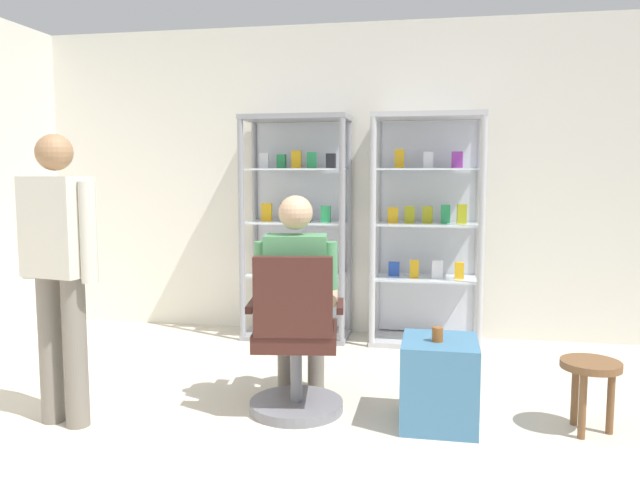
{
  "coord_description": "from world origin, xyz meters",
  "views": [
    {
      "loc": [
        0.63,
        -2.49,
        1.41
      ],
      "look_at": [
        -0.09,
        1.34,
        1.0
      ],
      "focal_mm": 35.08,
      "sensor_mm": 36.0,
      "label": 1
    }
  ],
  "objects_px": {
    "storage_crate": "(439,382)",
    "standing_customer": "(59,261)",
    "office_chair": "(295,349)",
    "tea_glass": "(437,334)",
    "seated_shopkeeper": "(297,290)",
    "wooden_stool": "(590,375)",
    "display_cabinet_left": "(298,226)",
    "display_cabinet_right": "(427,228)"
  },
  "relations": [
    {
      "from": "storage_crate",
      "to": "standing_customer",
      "type": "relative_size",
      "value": 0.3
    },
    {
      "from": "office_chair",
      "to": "storage_crate",
      "type": "distance_m",
      "value": 0.84
    },
    {
      "from": "office_chair",
      "to": "tea_glass",
      "type": "distance_m",
      "value": 0.83
    },
    {
      "from": "seated_shopkeeper",
      "to": "wooden_stool",
      "type": "height_order",
      "value": "seated_shopkeeper"
    },
    {
      "from": "office_chair",
      "to": "seated_shopkeeper",
      "type": "distance_m",
      "value": 0.36
    },
    {
      "from": "office_chair",
      "to": "wooden_stool",
      "type": "relative_size",
      "value": 2.39
    },
    {
      "from": "storage_crate",
      "to": "wooden_stool",
      "type": "relative_size",
      "value": 1.21
    },
    {
      "from": "storage_crate",
      "to": "tea_glass",
      "type": "xyz_separation_m",
      "value": [
        -0.02,
        -0.04,
        0.28
      ]
    },
    {
      "from": "display_cabinet_left",
      "to": "standing_customer",
      "type": "distance_m",
      "value": 2.33
    },
    {
      "from": "display_cabinet_left",
      "to": "display_cabinet_right",
      "type": "height_order",
      "value": "same"
    },
    {
      "from": "storage_crate",
      "to": "office_chair",
      "type": "bearing_deg",
      "value": -179.26
    },
    {
      "from": "office_chair",
      "to": "storage_crate",
      "type": "height_order",
      "value": "office_chair"
    },
    {
      "from": "wooden_stool",
      "to": "office_chair",
      "type": "bearing_deg",
      "value": -178.49
    },
    {
      "from": "storage_crate",
      "to": "standing_customer",
      "type": "xyz_separation_m",
      "value": [
        -2.09,
        -0.39,
        0.69
      ]
    },
    {
      "from": "display_cabinet_right",
      "to": "wooden_stool",
      "type": "bearing_deg",
      "value": -62.09
    },
    {
      "from": "office_chair",
      "to": "standing_customer",
      "type": "height_order",
      "value": "standing_customer"
    },
    {
      "from": "display_cabinet_left",
      "to": "wooden_stool",
      "type": "xyz_separation_m",
      "value": [
        2.02,
        -1.74,
        -0.64
      ]
    },
    {
      "from": "display_cabinet_right",
      "to": "storage_crate",
      "type": "distance_m",
      "value": 1.91
    },
    {
      "from": "office_chair",
      "to": "tea_glass",
      "type": "relative_size",
      "value": 11.89
    },
    {
      "from": "display_cabinet_right",
      "to": "standing_customer",
      "type": "xyz_separation_m",
      "value": [
        -1.97,
        -2.16,
        -0.03
      ]
    },
    {
      "from": "tea_glass",
      "to": "seated_shopkeeper",
      "type": "bearing_deg",
      "value": 167.4
    },
    {
      "from": "office_chair",
      "to": "standing_customer",
      "type": "xyz_separation_m",
      "value": [
        -1.26,
        -0.38,
        0.54
      ]
    },
    {
      "from": "display_cabinet_right",
      "to": "seated_shopkeeper",
      "type": "distance_m",
      "value": 1.8
    },
    {
      "from": "seated_shopkeeper",
      "to": "storage_crate",
      "type": "relative_size",
      "value": 2.65
    },
    {
      "from": "display_cabinet_right",
      "to": "standing_customer",
      "type": "relative_size",
      "value": 1.17
    },
    {
      "from": "display_cabinet_right",
      "to": "office_chair",
      "type": "bearing_deg",
      "value": -111.97
    },
    {
      "from": "office_chair",
      "to": "display_cabinet_right",
      "type": "bearing_deg",
      "value": 68.03
    },
    {
      "from": "tea_glass",
      "to": "display_cabinet_left",
      "type": "bearing_deg",
      "value": 123.56
    },
    {
      "from": "seated_shopkeeper",
      "to": "standing_customer",
      "type": "xyz_separation_m",
      "value": [
        -1.23,
        -0.54,
        0.22
      ]
    },
    {
      "from": "seated_shopkeeper",
      "to": "wooden_stool",
      "type": "xyz_separation_m",
      "value": [
        1.66,
        -0.12,
        -0.39
      ]
    },
    {
      "from": "seated_shopkeeper",
      "to": "standing_customer",
      "type": "bearing_deg",
      "value": -156.44
    },
    {
      "from": "seated_shopkeeper",
      "to": "wooden_stool",
      "type": "distance_m",
      "value": 1.71
    },
    {
      "from": "standing_customer",
      "to": "display_cabinet_left",
      "type": "bearing_deg",
      "value": 67.95
    },
    {
      "from": "office_chair",
      "to": "seated_shopkeeper",
      "type": "height_order",
      "value": "seated_shopkeeper"
    },
    {
      "from": "standing_customer",
      "to": "wooden_stool",
      "type": "relative_size",
      "value": 4.06
    },
    {
      "from": "display_cabinet_left",
      "to": "storage_crate",
      "type": "distance_m",
      "value": 2.26
    },
    {
      "from": "display_cabinet_left",
      "to": "seated_shopkeeper",
      "type": "bearing_deg",
      "value": -77.49
    },
    {
      "from": "display_cabinet_right",
      "to": "wooden_stool",
      "type": "distance_m",
      "value": 2.07
    },
    {
      "from": "display_cabinet_right",
      "to": "office_chair",
      "type": "height_order",
      "value": "display_cabinet_right"
    },
    {
      "from": "office_chair",
      "to": "storage_crate",
      "type": "bearing_deg",
      "value": 0.74
    },
    {
      "from": "office_chair",
      "to": "standing_customer",
      "type": "bearing_deg",
      "value": -163.35
    },
    {
      "from": "wooden_stool",
      "to": "tea_glass",
      "type": "bearing_deg",
      "value": -175.21
    }
  ]
}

